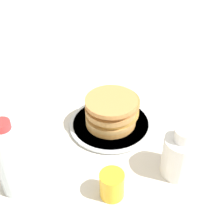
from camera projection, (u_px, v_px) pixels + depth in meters
name	position (u px, v px, depth m)	size (l,w,h in m)	color
ground_plane	(113.00, 132.00, 0.96)	(4.00, 4.00, 0.00)	silver
plate	(112.00, 124.00, 0.98)	(0.26, 0.26, 0.01)	silver
pancake_stack	(112.00, 111.00, 0.94)	(0.17, 0.17, 0.09)	#CC8D44
juice_glass	(112.00, 185.00, 0.75)	(0.06, 0.06, 0.07)	yellow
cream_jug	(181.00, 154.00, 0.80)	(0.10, 0.10, 0.15)	white
water_bottle_near	(11.00, 159.00, 0.73)	(0.08, 0.08, 0.22)	silver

